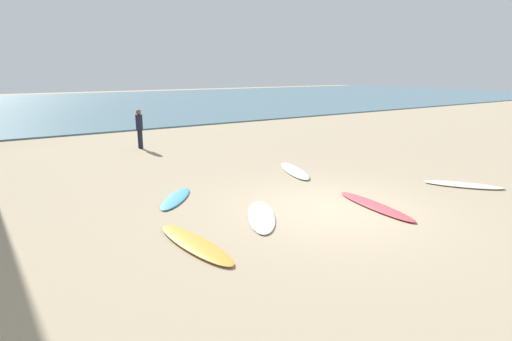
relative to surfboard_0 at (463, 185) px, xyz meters
The scene contains 9 objects.
ground_plane 4.60m from the surfboard_0, behind, with size 120.00×120.00×0.00m, color tan.
ocean_water 36.23m from the surfboard_0, 97.23° to the left, with size 120.00×40.00×0.08m, color slate.
surfboard_0 is the anchor object (origin of this frame).
surfboard_1 6.30m from the surfboard_0, behind, with size 0.59×2.15×0.06m, color white.
surfboard_2 3.56m from the surfboard_0, behind, with size 0.48×2.51×0.08m, color #DC4853.
surfboard_3 8.13m from the surfboard_0, behind, with size 0.54×2.40×0.08m, color gold.
surfboard_4 4.93m from the surfboard_0, 126.74° to the left, with size 0.57×2.39×0.09m, color white.
surfboard_5 8.01m from the surfboard_0, 155.41° to the left, with size 0.49×1.91×0.07m, color #479FDF.
beachgoer_near 12.20m from the surfboard_0, 118.06° to the left, with size 0.28×0.34×1.63m.
Camera 1 is at (-6.59, -6.78, 3.20)m, focal length 29.04 mm.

